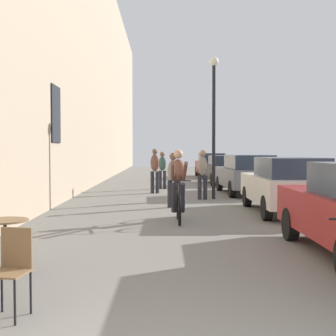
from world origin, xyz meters
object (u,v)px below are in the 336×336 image
Objects in this scene: pedestrian_far at (155,168)px; parked_car_second at (286,184)px; pedestrian_mid at (202,172)px; parked_car_fifth at (211,165)px; cafe_chair_near_toward_wall at (12,265)px; street_lamp at (214,109)px; parked_car_fourth at (224,169)px; pedestrian_near at (173,177)px; pedestrian_furthest at (162,168)px; parked_car_third at (246,174)px; cyclist_on_bicycle at (178,187)px; cafe_table_mid at (5,234)px.

parked_car_second is (3.61, -5.88, -0.21)m from pedestrian_far.
pedestrian_mid is 0.40× the size of parked_car_fifth.
cafe_chair_near_toward_wall is 12.02m from street_lamp.
cafe_chair_near_toward_wall is at bearing -104.82° from pedestrian_mid.
pedestrian_mid is at bearing -103.40° from parked_car_fourth.
pedestrian_near is 6.58m from pedestrian_furthest.
pedestrian_furthest is 0.38× the size of parked_car_second.
pedestrian_near reaches higher than parked_car_fifth.
parked_car_third is (1.87, 1.91, -0.17)m from pedestrian_mid.
pedestrian_far is at bearing 125.21° from pedestrian_mid.
pedestrian_far is 0.43× the size of parked_car_fourth.
pedestrian_far reaches higher than pedestrian_mid.
parked_car_second is at bearing -23.93° from pedestrian_near.
street_lamp is at bearing 74.16° from cyclist_on_bicycle.
cafe_table_mid is 17.49m from parked_car_fourth.
street_lamp is 3.26m from parked_car_third.
pedestrian_far is 11.38m from parked_car_fifth.
pedestrian_furthest is (-1.37, 4.39, -0.04)m from pedestrian_mid.
parked_car_fifth is (4.65, 24.32, 0.27)m from cafe_chair_near_toward_wall.
pedestrian_furthest is 0.38× the size of parked_car_third.
parked_car_second reaches higher than parked_car_fourth.
pedestrian_far is at bearing 95.29° from cyclist_on_bicycle.
pedestrian_furthest reaches higher than pedestrian_near.
pedestrian_far is at bearing -124.56° from parked_car_fourth.
pedestrian_furthest is 4.27m from parked_car_fourth.
pedestrian_mid is (3.60, 9.33, 0.43)m from cafe_table_mid.
pedestrian_furthest is (-0.30, 6.58, 0.01)m from pedestrian_near.
pedestrian_furthest reaches higher than cafe_table_mid.
pedestrian_mid reaches higher than parked_car_second.
pedestrian_far reaches higher than pedestrian_near.
pedestrian_mid is at bearing 68.93° from cafe_table_mid.
parked_car_fourth is (4.68, 18.41, 0.23)m from cafe_chair_near_toward_wall.
pedestrian_mid is 2.68m from parked_car_third.
pedestrian_mid is 13.34m from parked_car_fifth.
cafe_table_mid is (-0.66, 1.76, 0.00)m from cafe_chair_near_toward_wall.
parked_car_second is (1.94, -3.52, -0.18)m from pedestrian_mid.
cafe_chair_near_toward_wall is 6.59m from cyclist_on_bicycle.
parked_car_third reaches higher than cafe_chair_near_toward_wall.
street_lamp reaches higher than cafe_chair_near_toward_wall.
pedestrian_furthest is at bearing 84.21° from cafe_chair_near_toward_wall.
parked_car_fifth reaches higher than parked_car_second.
parked_car_second is (4.87, 7.58, 0.26)m from cafe_chair_near_toward_wall.
parked_car_second is at bearing -61.14° from pedestrian_mid.
street_lamp is at bearing 57.98° from pedestrian_near.
pedestrian_furthest reaches higher than cafe_chair_near_toward_wall.
pedestrian_mid reaches higher than pedestrian_furthest.
cafe_table_mid is 11.86m from pedestrian_far.
street_lamp is at bearing 112.73° from parked_car_second.
cafe_table_mid is 0.42× the size of pedestrian_mid.
parked_car_fifth is at bearing 79.80° from pedestrian_near.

